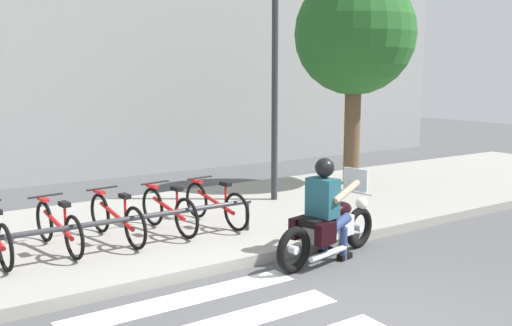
{
  "coord_description": "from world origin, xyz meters",
  "views": [
    {
      "loc": [
        -3.69,
        -3.68,
        2.46
      ],
      "look_at": [
        0.59,
        2.84,
        1.24
      ],
      "focal_mm": 38.0,
      "sensor_mm": 36.0,
      "label": 1
    }
  ],
  "objects": [
    {
      "name": "street_lamp",
      "position": [
        2.21,
        4.66,
        2.79
      ],
      "size": [
        0.28,
        0.28,
        4.65
      ],
      "color": "#2D2D33",
      "rests_on": "ground"
    },
    {
      "name": "motorcycle",
      "position": [
        1.07,
        1.74,
        0.45
      ],
      "size": [
        2.04,
        0.81,
        1.19
      ],
      "color": "black",
      "rests_on": "ground"
    },
    {
      "name": "bicycle_1",
      "position": [
        -2.04,
        3.69,
        0.48
      ],
      "size": [
        0.48,
        1.63,
        0.72
      ],
      "color": "black",
      "rests_on": "sidewalk"
    },
    {
      "name": "sidewalk",
      "position": [
        0.0,
        4.26,
        0.07
      ],
      "size": [
        24.0,
        4.4,
        0.15
      ],
      "primitive_type": "cube",
      "color": "gray",
      "rests_on": "ground"
    },
    {
      "name": "bicycle_3",
      "position": [
        -0.43,
        3.69,
        0.49
      ],
      "size": [
        0.48,
        1.55,
        0.74
      ],
      "color": "black",
      "rests_on": "sidewalk"
    },
    {
      "name": "bike_rack",
      "position": [
        -1.23,
        3.14,
        0.57
      ],
      "size": [
        3.83,
        0.07,
        0.49
      ],
      "color": "#333338",
      "rests_on": "sidewalk"
    },
    {
      "name": "crosswalk_stripe_3",
      "position": [
        -1.19,
        0.8,
        0.0
      ],
      "size": [
        2.8,
        0.4,
        0.01
      ],
      "primitive_type": "cube",
      "color": "white",
      "rests_on": "ground"
    },
    {
      "name": "tree_near_rack",
      "position": [
        4.58,
        5.06,
        3.36
      ],
      "size": [
        2.6,
        2.6,
        4.7
      ],
      "color": "brown",
      "rests_on": "ground"
    },
    {
      "name": "bicycle_4",
      "position": [
        0.38,
        3.69,
        0.48
      ],
      "size": [
        0.48,
        1.65,
        0.72
      ],
      "color": "black",
      "rests_on": "sidewalk"
    },
    {
      "name": "crosswalk_stripe_4",
      "position": [
        -1.19,
        1.6,
        0.0
      ],
      "size": [
        2.8,
        0.4,
        0.01
      ],
      "primitive_type": "cube",
      "color": "white",
      "rests_on": "ground"
    },
    {
      "name": "bicycle_2",
      "position": [
        -1.23,
        3.69,
        0.49
      ],
      "size": [
        0.48,
        1.68,
        0.73
      ],
      "color": "black",
      "rests_on": "sidewalk"
    },
    {
      "name": "building_backdrop",
      "position": [
        0.0,
        9.96,
        4.32
      ],
      "size": [
        24.0,
        1.2,
        8.64
      ],
      "primitive_type": "cube",
      "color": "gray",
      "rests_on": "ground"
    },
    {
      "name": "rider",
      "position": [
        1.0,
        1.73,
        0.81
      ],
      "size": [
        0.7,
        0.63,
        1.42
      ],
      "color": "#1E4C59",
      "rests_on": "ground"
    }
  ]
}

